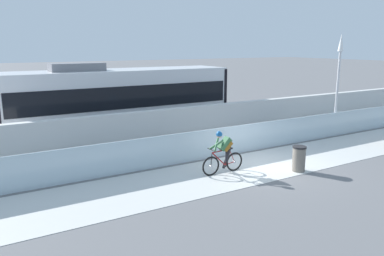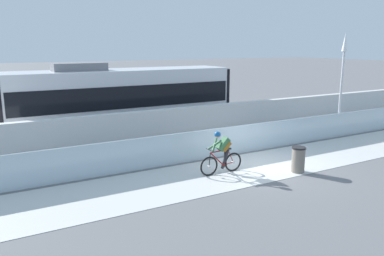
{
  "view_description": "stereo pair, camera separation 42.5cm",
  "coord_description": "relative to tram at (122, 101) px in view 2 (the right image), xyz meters",
  "views": [
    {
      "loc": [
        -9.6,
        -10.81,
        4.61
      ],
      "look_at": [
        -1.78,
        2.35,
        1.25
      ],
      "focal_mm": 35.45,
      "sensor_mm": 36.0,
      "label": 1
    },
    {
      "loc": [
        -9.23,
        -11.02,
        4.61
      ],
      "look_at": [
        -1.78,
        2.35,
        1.25
      ],
      "focal_mm": 35.45,
      "sensor_mm": 36.0,
      "label": 2
    }
  ],
  "objects": [
    {
      "name": "ground_plane",
      "position": [
        3.24,
        -6.85,
        -1.89
      ],
      "size": [
        200.0,
        200.0,
        0.0
      ],
      "primitive_type": "plane",
      "color": "slate"
    },
    {
      "name": "glass_parapet",
      "position": [
        3.24,
        -5.0,
        -1.28
      ],
      "size": [
        32.0,
        0.05,
        1.23
      ],
      "primitive_type": "cube",
      "color": "silver",
      "rests_on": "ground"
    },
    {
      "name": "tram",
      "position": [
        0.0,
        0.0,
        0.0
      ],
      "size": [
        11.06,
        2.54,
        3.81
      ],
      "color": "silver",
      "rests_on": "ground"
    },
    {
      "name": "tram_rail_far",
      "position": [
        3.24,
        0.72,
        -1.89
      ],
      "size": [
        32.0,
        0.08,
        0.01
      ],
      "primitive_type": "cube",
      "color": "#595654",
      "rests_on": "ground"
    },
    {
      "name": "concrete_barrier_wall",
      "position": [
        3.24,
        -3.2,
        -0.94
      ],
      "size": [
        32.0,
        0.36,
        1.9
      ],
      "primitive_type": "cube",
      "color": "silver",
      "rests_on": "ground"
    },
    {
      "name": "bike_path_deck",
      "position": [
        3.24,
        -6.85,
        -1.89
      ],
      "size": [
        32.0,
        3.2,
        0.01
      ],
      "primitive_type": "cube",
      "color": "silver",
      "rests_on": "ground"
    },
    {
      "name": "trash_bin",
      "position": [
        3.93,
        -8.1,
        -1.41
      ],
      "size": [
        0.51,
        0.51,
        0.96
      ],
      "color": "slate",
      "rests_on": "ground"
    },
    {
      "name": "cyclist_on_bike",
      "position": [
        1.38,
        -6.85,
        -1.11
      ],
      "size": [
        1.77,
        0.58,
        1.61
      ],
      "color": "black",
      "rests_on": "ground"
    },
    {
      "name": "lamp_post_antenna",
      "position": [
        10.08,
        -4.7,
        1.4
      ],
      "size": [
        0.28,
        0.28,
        5.2
      ],
      "color": "gray",
      "rests_on": "ground"
    },
    {
      "name": "tram_rail_near",
      "position": [
        3.24,
        -0.72,
        -1.89
      ],
      "size": [
        32.0,
        0.08,
        0.01
      ],
      "primitive_type": "cube",
      "color": "#595654",
      "rests_on": "ground"
    }
  ]
}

